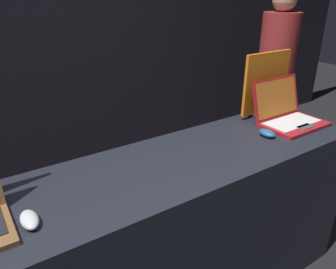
{
  "coord_description": "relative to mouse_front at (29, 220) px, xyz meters",
  "views": [
    {
      "loc": [
        -0.76,
        -0.83,
        1.67
      ],
      "look_at": [
        -0.01,
        0.29,
        1.07
      ],
      "focal_mm": 35.0,
      "sensor_mm": 36.0,
      "label": 1
    }
  ],
  "objects": [
    {
      "name": "mouse_back",
      "position": [
        1.27,
        0.04,
        0.0
      ],
      "size": [
        0.07,
        0.1,
        0.04
      ],
      "color": "navy",
      "rests_on": "display_counter"
    },
    {
      "name": "promo_stand_back",
      "position": [
        1.52,
        0.3,
        0.17
      ],
      "size": [
        0.38,
        0.07,
        0.4
      ],
      "color": "black",
      "rests_on": "display_counter"
    },
    {
      "name": "person_bystander",
      "position": [
        2.34,
        0.88,
        -0.06
      ],
      "size": [
        0.32,
        0.32,
        1.7
      ],
      "color": "#282833",
      "rests_on": "ground_plane"
    },
    {
      "name": "display_counter",
      "position": [
        0.65,
        0.09,
        -0.48
      ],
      "size": [
        2.21,
        0.58,
        0.92
      ],
      "color": "black",
      "rests_on": "ground_plane"
    },
    {
      "name": "mouse_front",
      "position": [
        0.0,
        0.0,
        0.0
      ],
      "size": [
        0.06,
        0.12,
        0.04
      ],
      "color": "#B2B2B7",
      "rests_on": "display_counter"
    },
    {
      "name": "wall_back",
      "position": [
        0.65,
        1.92,
        0.46
      ],
      "size": [
        8.0,
        0.05,
        2.8
      ],
      "color": "black",
      "rests_on": "ground_plane"
    },
    {
      "name": "laptop_back",
      "position": [
        1.52,
        0.11,
        0.04
      ],
      "size": [
        0.38,
        0.32,
        0.26
      ],
      "color": "maroon",
      "rests_on": "display_counter"
    }
  ]
}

